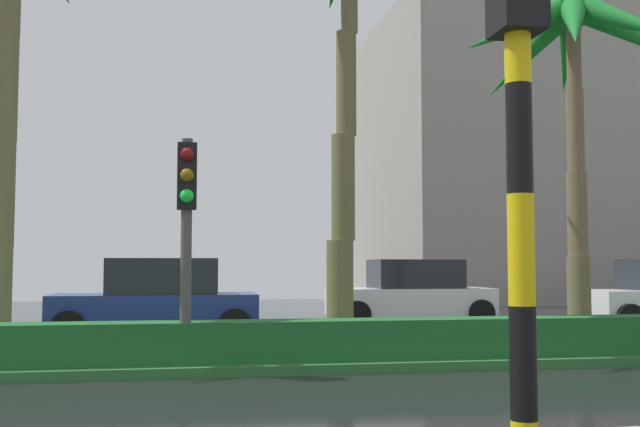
# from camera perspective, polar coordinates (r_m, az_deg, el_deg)

# --- Properties ---
(palm_tree_centre) EXTENTS (3.44, 3.37, 7.43)m
(palm_tree_centre) POSITION_cam_1_polar(r_m,az_deg,el_deg) (13.88, -22.30, 13.70)
(palm_tree_centre) COLOR #6E6543
(palm_tree_centre) RESTS_ON median_strip
(palm_tree_mid_right) EXTENTS (4.95, 4.58, 6.86)m
(palm_tree_mid_right) POSITION_cam_1_polar(r_m,az_deg,el_deg) (15.64, 18.40, 11.37)
(palm_tree_mid_right) COLOR brown
(palm_tree_mid_right) RESTS_ON median_strip
(traffic_signal_median_right) EXTENTS (0.28, 0.43, 3.27)m
(traffic_signal_median_right) POSITION_cam_1_polar(r_m,az_deg,el_deg) (11.21, -9.93, 0.38)
(traffic_signal_median_right) COLOR #4C4C47
(traffic_signal_median_right) RESTS_ON median_strip
(traffic_signal_foreground) EXTENTS (0.28, 0.43, 4.02)m
(traffic_signal_foreground) POSITION_cam_1_polar(r_m,az_deg,el_deg) (4.89, 14.47, 10.25)
(traffic_signal_foreground) COLOR yellow
(traffic_signal_foreground) RESTS_ON ground_plane
(car_in_traffic_third) EXTENTS (4.30, 2.02, 1.72)m
(car_in_traffic_third) POSITION_cam_1_polar(r_m,az_deg,el_deg) (16.82, -12.06, -6.34)
(car_in_traffic_third) COLOR navy
(car_in_traffic_third) RESTS_ON ground_plane
(car_in_traffic_fourth) EXTENTS (4.30, 2.02, 1.72)m
(car_in_traffic_fourth) POSITION_cam_1_polar(r_m,az_deg,el_deg) (20.61, 6.84, -5.92)
(car_in_traffic_fourth) COLOR white
(car_in_traffic_fourth) RESTS_ON ground_plane
(building_far_right) EXTENTS (20.25, 11.15, 12.69)m
(building_far_right) POSITION_cam_1_polar(r_m,az_deg,el_deg) (38.18, 19.59, 3.55)
(building_far_right) COLOR gray
(building_far_right) RESTS_ON ground_plane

